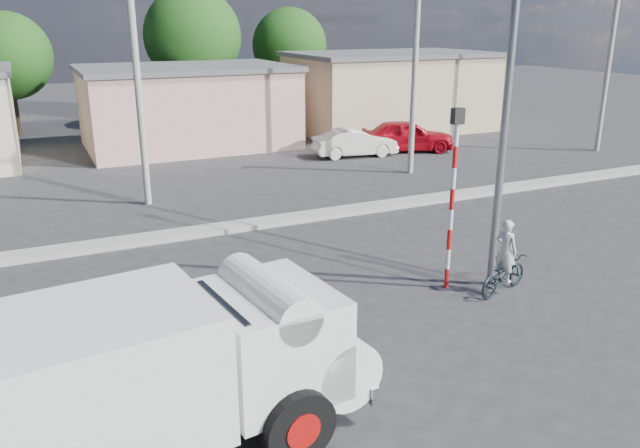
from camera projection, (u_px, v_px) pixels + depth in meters
name	position (u px, v px, depth m)	size (l,w,h in m)	color
ground_plane	(361.00, 342.00, 12.65)	(120.00, 120.00, 0.00)	#2C2C2F
median	(237.00, 226.00, 19.49)	(40.00, 0.80, 0.16)	#99968E
truck	(162.00, 371.00, 8.94)	(6.49, 3.07, 2.59)	black
bicycle	(503.00, 275.00, 14.84)	(0.61, 1.74, 0.91)	black
cyclist	(505.00, 263.00, 14.74)	(0.56, 0.37, 1.53)	silver
car_cream	(355.00, 143.00, 29.60)	(1.38, 3.96, 1.31)	white
car_red	(407.00, 136.00, 30.73)	(1.83, 4.55, 1.55)	#A40713
traffic_pole	(453.00, 185.00, 14.42)	(0.28, 0.18, 4.36)	red
streetlight	(503.00, 80.00, 13.80)	(2.34, 0.22, 9.00)	slate
building_row	(170.00, 105.00, 31.32)	(37.80, 7.30, 4.44)	beige
tree_row	(80.00, 46.00, 34.79)	(34.13, 7.32, 8.10)	#38281E
utility_poles	(283.00, 81.00, 23.00)	(35.40, 0.24, 8.00)	#99968E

